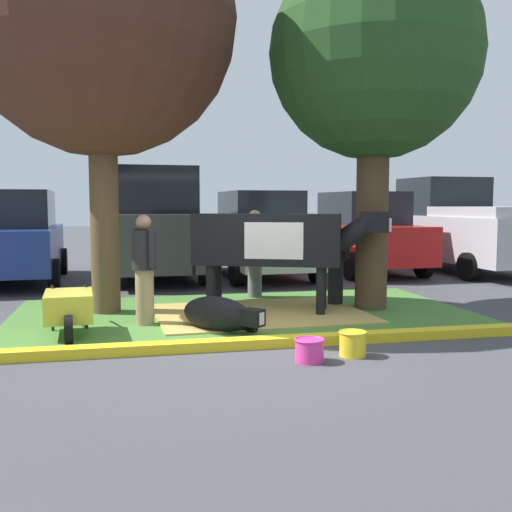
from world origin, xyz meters
TOP-DOWN VIEW (x-y plane):
  - ground_plane at (0.00, 0.00)m, footprint 80.00×80.00m
  - grass_island at (0.47, 1.71)m, footprint 7.10×4.01m
  - curb_yellow at (0.47, -0.45)m, footprint 8.30×0.24m
  - hay_bedding at (0.69, 1.57)m, footprint 3.29×2.52m
  - shade_tree_left at (-1.65, 2.27)m, footprint 4.18×4.18m
  - shade_tree_right at (2.58, 1.69)m, footprint 3.36×3.36m
  - cow_holstein at (0.95, 1.73)m, footprint 3.01×1.57m
  - calf_lying at (-0.13, 0.53)m, footprint 1.12×1.18m
  - person_handler at (-1.09, 1.16)m, footprint 0.34×0.48m
  - person_visitor_near at (0.98, 3.25)m, footprint 0.50×0.34m
  - person_visitor_far at (2.12, 2.11)m, footprint 0.34×0.45m
  - wheelbarrow at (-2.08, 0.69)m, footprint 0.66×1.61m
  - bucket_pink at (0.60, -1.20)m, footprint 0.34×0.34m
  - bucket_yellow at (1.16, -1.07)m, footprint 0.32×0.32m
  - sedan_blue at (-3.70, 6.45)m, footprint 2.16×4.47m
  - suv_dark_grey at (-0.70, 6.57)m, footprint 2.27×4.67m
  - hatchback_white at (1.78, 6.33)m, footprint 2.16×4.47m
  - sedan_red at (4.52, 6.67)m, footprint 2.16×4.47m
  - pickup_truck_maroon at (7.13, 6.47)m, footprint 2.39×5.48m

SIDE VIEW (x-z plane):
  - ground_plane at x=0.00m, z-range 0.00..0.00m
  - grass_island at x=0.47m, z-range 0.00..0.02m
  - hay_bedding at x=0.69m, z-range 0.01..0.04m
  - curb_yellow at x=0.47m, z-range 0.00..0.12m
  - bucket_pink at x=0.60m, z-range 0.01..0.26m
  - bucket_yellow at x=1.16m, z-range 0.01..0.29m
  - calf_lying at x=-0.13m, z-range 0.00..0.48m
  - wheelbarrow at x=-2.08m, z-range 0.07..0.70m
  - person_visitor_far at x=2.12m, z-range 0.05..1.56m
  - person_handler at x=-1.09m, z-range 0.06..1.63m
  - person_visitor_near at x=0.98m, z-range 0.06..1.68m
  - sedan_blue at x=-3.70m, z-range -0.03..1.99m
  - hatchback_white at x=1.78m, z-range -0.03..1.99m
  - sedan_red at x=4.52m, z-range -0.03..1.99m
  - pickup_truck_maroon at x=7.13m, z-range -0.10..2.32m
  - cow_holstein at x=0.95m, z-range 0.35..1.96m
  - suv_dark_grey at x=-0.70m, z-range 0.01..2.53m
  - shade_tree_right at x=2.58m, z-range 1.16..6.96m
  - shade_tree_left at x=-1.65m, z-range 1.20..7.82m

